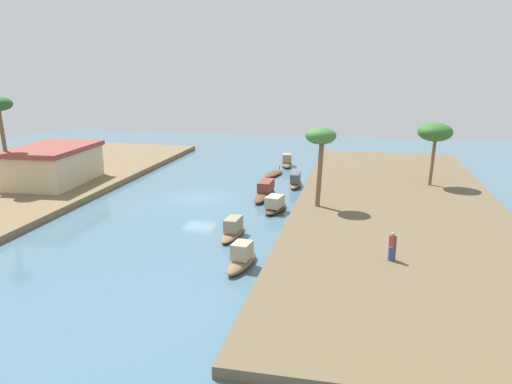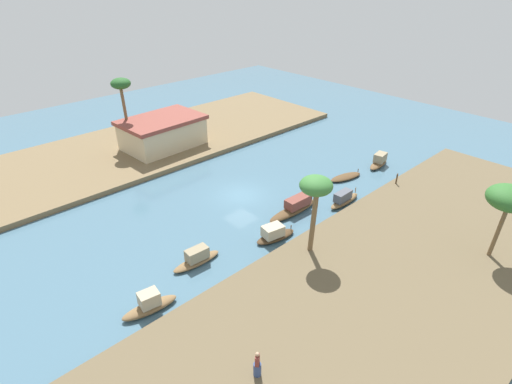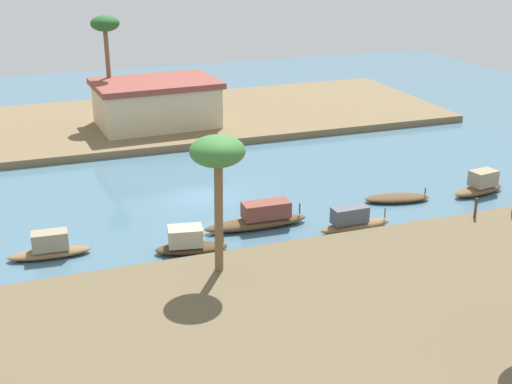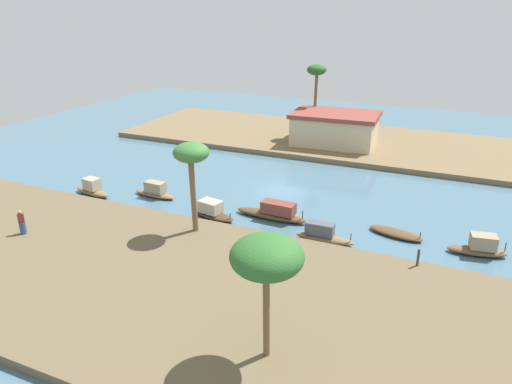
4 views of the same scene
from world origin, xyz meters
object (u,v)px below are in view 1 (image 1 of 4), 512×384
(sampan_near_left_bank, at_px, (265,191))
(riverside_building, at_px, (53,164))
(sampan_midstream, at_px, (287,162))
(sampan_with_red_awning, at_px, (275,205))
(sampan_open_hull, at_px, (296,181))
(sampan_with_tall_canopy, at_px, (233,230))
(mooring_post, at_px, (319,164))
(sampan_foreground, at_px, (274,174))
(palm_tree_right_tall, at_px, (0,110))
(sampan_downstream_large, at_px, (242,258))
(palm_tree_left_near, at_px, (321,139))
(palm_tree_left_far, at_px, (435,133))
(person_on_near_bank, at_px, (392,249))

(sampan_near_left_bank, xyz_separation_m, riverside_building, (-0.93, 19.12, 1.66))
(sampan_midstream, bearing_deg, sampan_with_red_awning, 176.45)
(sampan_midstream, xyz_separation_m, sampan_open_hull, (-9.13, -2.20, -0.02))
(sampan_with_tall_canopy, distance_m, mooring_post, 20.56)
(sampan_foreground, xyz_separation_m, mooring_post, (1.80, -4.37, 0.82))
(sampan_midstream, distance_m, palm_tree_right_tall, 28.07)
(sampan_downstream_large, distance_m, sampan_open_hull, 19.00)
(palm_tree_left_near, bearing_deg, riverside_building, 83.70)
(sampan_foreground, bearing_deg, sampan_midstream, 5.97)
(sampan_midstream, bearing_deg, mooring_post, -139.43)
(sampan_with_tall_canopy, bearing_deg, sampan_foreground, 5.29)
(palm_tree_left_far, distance_m, riverside_building, 33.63)
(sampan_midstream, height_order, sampan_with_tall_canopy, sampan_midstream)
(person_on_near_bank, bearing_deg, sampan_foreground, 166.30)
(sampan_foreground, bearing_deg, palm_tree_left_far, -89.38)
(sampan_open_hull, distance_m, sampan_foreground, 4.99)
(sampan_with_tall_canopy, relative_size, riverside_building, 0.41)
(sampan_with_red_awning, bearing_deg, sampan_midstream, 16.09)
(sampan_downstream_large, height_order, palm_tree_right_tall, palm_tree_right_tall)
(sampan_with_tall_canopy, xyz_separation_m, sampan_with_red_awning, (6.04, -1.68, 0.03))
(sampan_open_hull, bearing_deg, sampan_with_tall_canopy, 170.20)
(mooring_post, height_order, palm_tree_right_tall, palm_tree_right_tall)
(person_on_near_bank, bearing_deg, sampan_with_red_awning, -178.51)
(sampan_open_hull, relative_size, sampan_foreground, 1.01)
(mooring_post, height_order, riverside_building, riverside_building)
(sampan_downstream_large, height_order, sampan_with_tall_canopy, sampan_downstream_large)
(palm_tree_right_tall, bearing_deg, mooring_post, -60.81)
(mooring_post, distance_m, palm_tree_left_near, 14.44)
(person_on_near_bank, bearing_deg, sampan_midstream, 160.90)
(riverside_building, bearing_deg, sampan_open_hull, -79.51)
(sampan_with_red_awning, distance_m, person_on_near_bank, 12.28)
(palm_tree_left_near, bearing_deg, person_on_near_bank, -153.88)
(sampan_with_tall_canopy, relative_size, sampan_with_red_awning, 1.07)
(person_on_near_bank, xyz_separation_m, palm_tree_left_near, (9.80, 4.80, 4.39))
(person_on_near_bank, distance_m, riverside_building, 31.31)
(sampan_foreground, distance_m, palm_tree_left_near, 14.14)
(sampan_with_red_awning, distance_m, palm_tree_right_tall, 23.93)
(sampan_open_hull, bearing_deg, mooring_post, -16.44)
(mooring_post, bearing_deg, sampan_near_left_bank, 160.41)
(sampan_downstream_large, xyz_separation_m, sampan_midstream, (28.13, 1.85, 0.01))
(sampan_with_red_awning, relative_size, palm_tree_right_tall, 0.45)
(sampan_midstream, relative_size, sampan_with_tall_canopy, 0.95)
(sampan_with_red_awning, bearing_deg, riverside_building, 91.61)
(sampan_downstream_large, bearing_deg, sampan_open_hull, 7.05)
(sampan_midstream, xyz_separation_m, palm_tree_left_far, (-8.07, -14.00, 4.60))
(sampan_midstream, xyz_separation_m, riverside_building, (-14.22, 18.93, 1.65))
(sampan_midstream, bearing_deg, sampan_with_tall_canopy, 170.86)
(person_on_near_bank, relative_size, palm_tree_left_far, 0.29)
(sampan_near_left_bank, bearing_deg, sampan_downstream_large, -172.14)
(palm_tree_left_near, distance_m, riverside_building, 24.28)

